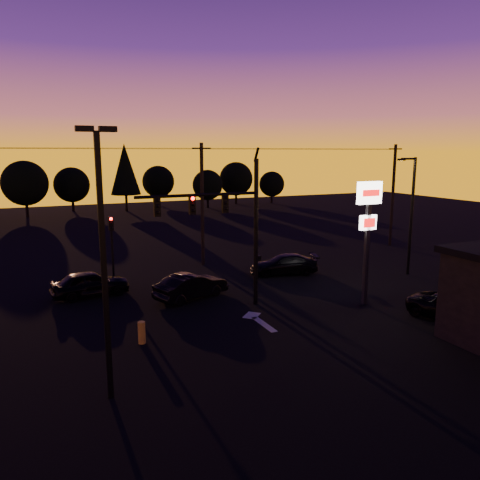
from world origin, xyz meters
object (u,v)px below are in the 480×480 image
object	(u,v)px
secondary_signal	(112,240)
suv_parked	(456,309)
car_left	(90,283)
car_right	(284,264)
streetlight	(411,211)
bollard	(142,333)
parking_lot_light	(103,248)
pylon_sign	(368,217)
car_mid	(191,286)
traffic_signal_mast	(229,218)

from	to	relation	value
secondary_signal	suv_parked	xyz separation A→B (m)	(14.43, -14.04, -2.21)
car_left	car_right	size ratio (longest dim) A/B	0.95
secondary_signal	suv_parked	size ratio (longest dim) A/B	0.93
streetlight	bollard	size ratio (longest dim) A/B	8.05
secondary_signal	parking_lot_light	distance (m)	14.90
streetlight	suv_parked	size ratio (longest dim) A/B	1.71
secondary_signal	car_right	xyz separation A→B (m)	(11.17, -2.40, -2.18)
pylon_sign	car_mid	world-z (taller)	pylon_sign
bollard	car_mid	distance (m)	6.68
pylon_sign	car_right	xyz separation A→B (m)	(-0.83, 7.58, -4.23)
pylon_sign	traffic_signal_mast	bearing A→B (deg)	160.64
car_left	traffic_signal_mast	bearing A→B (deg)	-134.82
parking_lot_light	suv_parked	world-z (taller)	parking_lot_light
parking_lot_light	suv_parked	distance (m)	17.56
bollard	car_mid	world-z (taller)	car_mid
pylon_sign	car_left	distance (m)	16.31
traffic_signal_mast	car_left	world-z (taller)	traffic_signal_mast
pylon_sign	suv_parked	size ratio (longest dim) A/B	1.45
streetlight	bollard	bearing A→B (deg)	-167.44
streetlight	car_mid	xyz separation A→B (m)	(-15.33, 0.97, -3.69)
pylon_sign	car_mid	size ratio (longest dim) A/B	1.53
traffic_signal_mast	car_right	world-z (taller)	traffic_signal_mast
bollard	suv_parked	world-z (taller)	suv_parked
bollard	car_mid	bearing A→B (deg)	52.44
car_left	suv_parked	xyz separation A→B (m)	(16.12, -11.89, -0.10)
traffic_signal_mast	suv_parked	bearing A→B (deg)	-34.49
bollard	car_right	world-z (taller)	car_right
car_mid	car_right	size ratio (longest dim) A/B	0.95
car_left	car_mid	bearing A→B (deg)	-124.34
secondary_signal	car_left	bearing A→B (deg)	-128.14
traffic_signal_mast	streetlight	distance (m)	14.10
traffic_signal_mast	parking_lot_light	xyz separation A→B (m)	(-7.40, -6.99, 0.33)
secondary_signal	streetlight	world-z (taller)	streetlight
car_mid	suv_parked	size ratio (longest dim) A/B	0.95
secondary_signal	pylon_sign	distance (m)	15.75
parking_lot_light	car_left	bearing A→B (deg)	86.23
bollard	car_left	distance (m)	8.25
secondary_signal	streetlight	distance (m)	19.89
pylon_sign	car_right	size ratio (longest dim) A/B	1.45
parking_lot_light	car_mid	size ratio (longest dim) A/B	2.05
traffic_signal_mast	pylon_sign	size ratio (longest dim) A/B	1.26
traffic_signal_mast	car_mid	bearing A→B (deg)	118.09
secondary_signal	car_left	size ratio (longest dim) A/B	0.98
pylon_sign	suv_parked	world-z (taller)	pylon_sign
traffic_signal_mast	secondary_signal	distance (m)	9.19
parking_lot_light	car_mid	distance (m)	12.13
car_left	suv_parked	size ratio (longest dim) A/B	0.95
traffic_signal_mast	bollard	xyz separation A→B (m)	(-5.39, -2.81, -4.44)
secondary_signal	car_right	size ratio (longest dim) A/B	0.93
pylon_sign	car_right	bearing A→B (deg)	96.23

